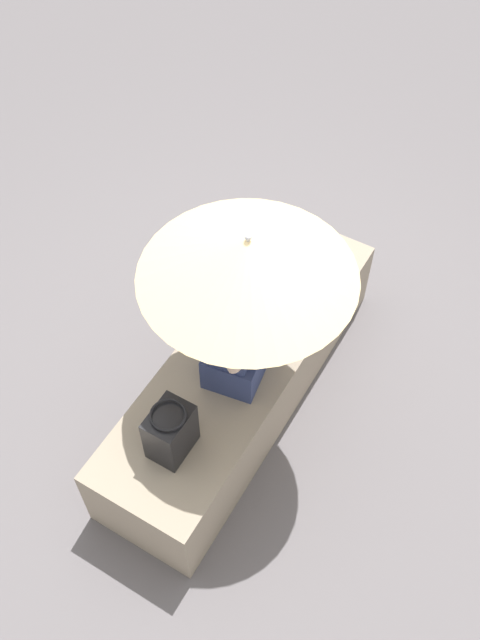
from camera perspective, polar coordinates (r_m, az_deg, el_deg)
ground_plane at (r=4.20m, az=0.19°, el=-6.20°), size 14.00×14.00×0.00m
stone_bench at (r=4.00m, az=0.20°, el=-4.40°), size 2.12×0.63×0.48m
person_seated at (r=3.41m, az=-0.23°, el=-0.51°), size 0.50×0.33×0.90m
parasol at (r=3.00m, az=0.64°, el=5.04°), size 0.99×0.99×1.04m
handbag_black at (r=4.14m, az=4.74°, el=6.30°), size 0.20×0.15×0.28m
tote_bag_canvas at (r=3.88m, az=3.76°, el=2.35°), size 0.22×0.17×0.29m
shoulder_bag_spare at (r=3.38m, az=-5.72°, el=-8.98°), size 0.23×0.17×0.32m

